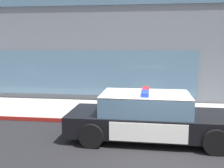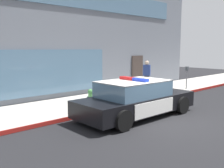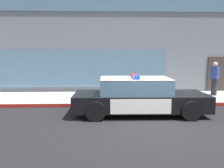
% 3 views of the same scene
% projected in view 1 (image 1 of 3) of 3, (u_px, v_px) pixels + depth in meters
% --- Properties ---
extents(ground, '(48.00, 48.00, 0.00)m').
position_uv_depth(ground, '(164.00, 154.00, 6.82)').
color(ground, black).
extents(sidewalk, '(48.00, 3.20, 0.15)m').
position_uv_depth(sidewalk, '(158.00, 112.00, 10.65)').
color(sidewalk, '#B2ADA3').
rests_on(sidewalk, ground).
extents(curb_red_paint, '(28.80, 0.04, 0.14)m').
position_uv_depth(curb_red_paint, '(160.00, 124.00, 9.07)').
color(curb_red_paint, maroon).
rests_on(curb_red_paint, ground).
extents(storefront_building, '(24.68, 10.28, 7.09)m').
position_uv_depth(storefront_building, '(114.00, 32.00, 17.07)').
color(storefront_building, slate).
rests_on(storefront_building, ground).
extents(police_cruiser, '(4.95, 2.13, 1.49)m').
position_uv_depth(police_cruiser, '(150.00, 117.00, 7.80)').
color(police_cruiser, black).
rests_on(police_cruiser, ground).
extents(fire_hydrant, '(0.34, 0.39, 0.73)m').
position_uv_depth(fire_hydrant, '(134.00, 106.00, 9.88)').
color(fire_hydrant, '#4C994C').
rests_on(fire_hydrant, sidewalk).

